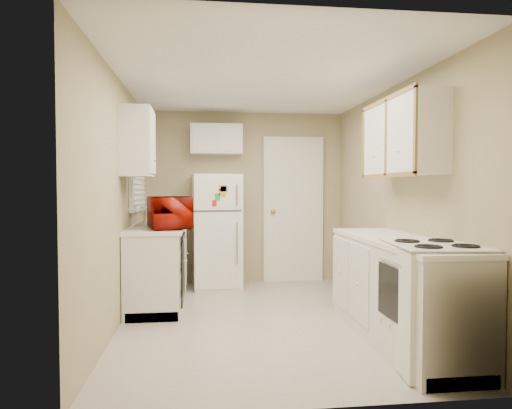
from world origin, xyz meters
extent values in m
plane|color=beige|center=(0.00, 0.00, 0.00)|extent=(3.80, 3.80, 0.00)
plane|color=white|center=(0.00, 0.00, 2.40)|extent=(3.80, 3.80, 0.00)
plane|color=tan|center=(-1.40, 0.00, 1.20)|extent=(3.80, 3.80, 0.00)
plane|color=tan|center=(1.40, 0.00, 1.20)|extent=(3.80, 3.80, 0.00)
plane|color=tan|center=(0.00, 1.90, 1.20)|extent=(2.80, 2.80, 0.00)
plane|color=tan|center=(0.00, -1.90, 1.20)|extent=(2.80, 2.80, 0.00)
cube|color=silver|center=(-1.10, 0.90, 0.45)|extent=(0.60, 1.80, 0.90)
cube|color=black|center=(-0.81, 0.30, 0.49)|extent=(0.03, 0.58, 0.72)
cube|color=gray|center=(-1.10, 1.05, 0.86)|extent=(0.54, 0.74, 0.16)
imported|color=#870B02|center=(-0.94, 0.42, 1.05)|extent=(0.67, 0.47, 0.41)
imported|color=white|center=(-1.15, 1.55, 1.00)|extent=(0.10, 0.10, 0.18)
cube|color=silver|center=(-1.36, 1.05, 1.60)|extent=(0.10, 0.98, 1.08)
cube|color=silver|center=(-1.25, 0.22, 1.80)|extent=(0.30, 0.45, 0.70)
cube|color=white|center=(-0.41, 1.57, 0.76)|extent=(0.67, 0.65, 1.51)
cube|color=silver|center=(-0.40, 1.75, 2.00)|extent=(0.70, 0.30, 0.40)
cube|color=white|center=(0.70, 1.86, 1.02)|extent=(0.86, 0.06, 2.08)
cube|color=silver|center=(1.10, -0.80, 0.45)|extent=(0.60, 2.00, 0.90)
cube|color=white|center=(1.12, -1.35, 0.46)|extent=(0.70, 0.83, 0.93)
cube|color=silver|center=(1.25, -0.50, 1.80)|extent=(0.30, 1.20, 0.70)
camera|label=1|loc=(-0.60, -4.55, 1.34)|focal=32.00mm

